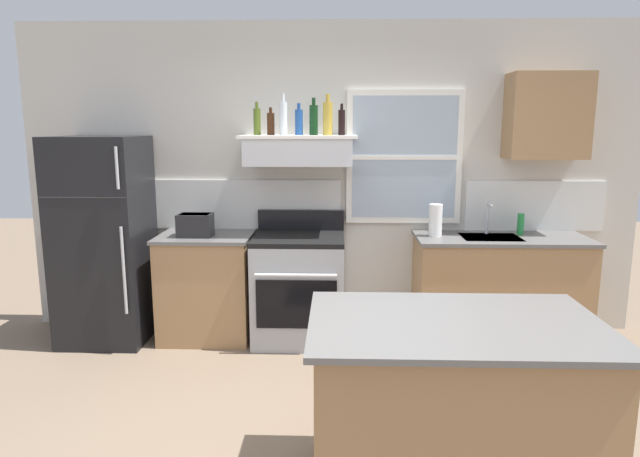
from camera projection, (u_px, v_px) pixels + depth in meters
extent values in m
cube|color=beige|center=(329.00, 180.00, 4.92)|extent=(5.40, 0.06, 2.70)
cube|color=silver|center=(201.00, 204.00, 4.95)|extent=(2.50, 0.02, 0.44)
cube|color=silver|center=(534.00, 206.00, 4.86)|extent=(1.20, 0.02, 0.44)
cube|color=white|center=(404.00, 157.00, 4.81)|extent=(1.00, 0.04, 1.15)
cube|color=#9EADBC|center=(404.00, 158.00, 4.79)|extent=(0.90, 0.01, 1.05)
cube|color=white|center=(404.00, 158.00, 4.79)|extent=(0.90, 0.02, 0.04)
cube|color=black|center=(104.00, 240.00, 4.68)|extent=(0.70, 0.68, 1.74)
cube|color=#333333|center=(82.00, 197.00, 4.27)|extent=(0.69, 0.00, 0.01)
cylinder|color=#A5A8AD|center=(124.00, 271.00, 4.34)|extent=(0.02, 0.02, 0.70)
cylinder|color=#A5A8AD|center=(117.00, 168.00, 4.19)|extent=(0.02, 0.02, 0.32)
cube|color=#9E754C|center=(207.00, 288.00, 4.79)|extent=(0.76, 0.60, 0.88)
cube|color=#605E5B|center=(205.00, 236.00, 4.71)|extent=(0.79, 0.63, 0.03)
cube|color=black|center=(195.00, 225.00, 4.62)|extent=(0.28, 0.20, 0.19)
cube|color=black|center=(195.00, 215.00, 4.61)|extent=(0.24, 0.16, 0.01)
cube|color=black|center=(178.00, 221.00, 4.62)|extent=(0.02, 0.03, 0.02)
cube|color=#9EA0A5|center=(299.00, 291.00, 4.73)|extent=(0.76, 0.64, 0.87)
cube|color=black|center=(299.00, 239.00, 4.64)|extent=(0.76, 0.64, 0.04)
cube|color=black|center=(301.00, 220.00, 4.91)|extent=(0.76, 0.06, 0.18)
cube|color=black|center=(296.00, 304.00, 4.41)|extent=(0.65, 0.01, 0.40)
cylinder|color=silver|center=(296.00, 275.00, 4.33)|extent=(0.65, 0.03, 0.03)
cube|color=silver|center=(299.00, 152.00, 4.61)|extent=(0.88, 0.48, 0.22)
cube|color=#262628|center=(297.00, 163.00, 4.40)|extent=(0.75, 0.02, 0.04)
cube|color=white|center=(299.00, 137.00, 4.59)|extent=(0.96, 0.52, 0.02)
cylinder|color=#4C601E|center=(257.00, 122.00, 4.62)|extent=(0.06, 0.06, 0.22)
cylinder|color=#4C601E|center=(257.00, 105.00, 4.59)|extent=(0.03, 0.03, 0.05)
cylinder|color=#381E0F|center=(271.00, 124.00, 4.58)|extent=(0.06, 0.06, 0.18)
cylinder|color=#381E0F|center=(271.00, 110.00, 4.56)|extent=(0.03, 0.03, 0.05)
cylinder|color=silver|center=(283.00, 119.00, 4.53)|extent=(0.06, 0.06, 0.27)
cylinder|color=silver|center=(283.00, 98.00, 4.50)|extent=(0.03, 0.03, 0.07)
cylinder|color=#1E478C|center=(299.00, 122.00, 4.60)|extent=(0.07, 0.07, 0.21)
cylinder|color=#1E478C|center=(299.00, 106.00, 4.57)|extent=(0.03, 0.03, 0.05)
cylinder|color=#143819|center=(314.00, 120.00, 4.60)|extent=(0.07, 0.07, 0.24)
cylinder|color=#143819|center=(314.00, 101.00, 4.57)|extent=(0.03, 0.03, 0.06)
cylinder|color=#B29333|center=(328.00, 119.00, 4.50)|extent=(0.08, 0.08, 0.26)
cylinder|color=#B29333|center=(328.00, 98.00, 4.47)|extent=(0.03, 0.03, 0.07)
cylinder|color=black|center=(342.00, 123.00, 4.50)|extent=(0.06, 0.06, 0.20)
cylinder|color=black|center=(342.00, 107.00, 4.48)|extent=(0.02, 0.02, 0.05)
cube|color=#9E754C|center=(499.00, 291.00, 4.71)|extent=(1.40, 0.60, 0.88)
cube|color=#605E5B|center=(502.00, 238.00, 4.63)|extent=(1.43, 0.63, 0.03)
cube|color=#B7BABC|center=(491.00, 238.00, 4.61)|extent=(0.48, 0.36, 0.01)
cylinder|color=silver|center=(487.00, 218.00, 4.72)|extent=(0.03, 0.03, 0.28)
cylinder|color=silver|center=(490.00, 205.00, 4.62)|extent=(0.02, 0.16, 0.02)
cylinder|color=white|center=(435.00, 220.00, 4.62)|extent=(0.11, 0.11, 0.27)
cylinder|color=#268C3F|center=(521.00, 224.00, 4.70)|extent=(0.06, 0.06, 0.18)
cube|color=#9E754C|center=(452.00, 412.00, 2.71)|extent=(1.32, 0.82, 0.88)
cube|color=#605E5B|center=(456.00, 324.00, 2.63)|extent=(1.40, 0.90, 0.03)
cube|color=#9E754C|center=(547.00, 116.00, 4.57)|extent=(0.64, 0.32, 0.70)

